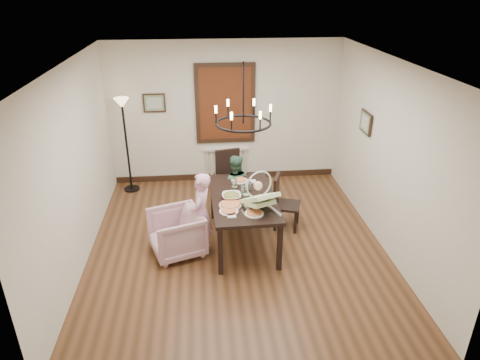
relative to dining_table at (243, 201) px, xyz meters
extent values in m
cube|color=brown|center=(-0.10, -0.10, -0.71)|extent=(4.50, 5.00, 0.01)
cube|color=white|center=(-0.10, -0.10, 2.09)|extent=(4.50, 5.00, 0.01)
cube|color=silver|center=(-0.10, 2.40, 0.69)|extent=(4.50, 0.01, 2.80)
cube|color=silver|center=(-2.35, -0.10, 0.69)|extent=(0.01, 5.00, 2.80)
cube|color=silver|center=(2.15, -0.10, 0.69)|extent=(0.01, 5.00, 2.80)
cube|color=black|center=(0.00, 0.00, 0.06)|extent=(1.00, 1.72, 0.05)
cube|color=black|center=(-0.40, -0.80, -0.34)|extent=(0.07, 0.07, 0.75)
cube|color=black|center=(-0.44, 0.78, -0.34)|extent=(0.07, 0.07, 0.75)
cube|color=black|center=(0.44, -0.78, -0.34)|extent=(0.07, 0.07, 0.75)
cube|color=black|center=(0.40, 0.80, -0.34)|extent=(0.07, 0.07, 0.75)
imported|color=#C496A9|center=(-1.02, -0.21, -0.37)|extent=(0.95, 0.94, 0.69)
imported|color=#E29FBD|center=(-0.64, -0.21, -0.18)|extent=(0.35, 0.45, 1.07)
imported|color=#3B634D|center=(-0.06, 0.80, -0.24)|extent=(0.49, 0.39, 0.95)
imported|color=white|center=(-0.18, -0.05, 0.13)|extent=(0.35, 0.35, 0.09)
cylinder|color=tan|center=(-0.22, -0.28, 0.11)|extent=(0.33, 0.33, 0.04)
cylinder|color=silver|center=(0.01, 0.12, 0.15)|extent=(0.07, 0.07, 0.14)
cube|color=maroon|center=(-0.10, 2.36, 0.89)|extent=(1.00, 0.03, 1.40)
cube|color=black|center=(-1.45, 2.37, 0.94)|extent=(0.42, 0.03, 0.36)
cube|color=black|center=(2.11, 0.80, 0.94)|extent=(0.03, 0.42, 0.36)
torus|color=black|center=(0.00, 0.00, 1.24)|extent=(0.80, 0.80, 0.04)
camera|label=1|loc=(-0.60, -5.72, 3.07)|focal=32.00mm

